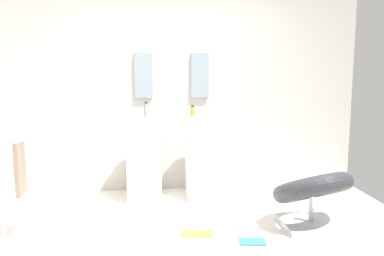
{
  "coord_description": "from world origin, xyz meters",
  "views": [
    {
      "loc": [
        -0.27,
        -3.52,
        1.54
      ],
      "look_at": [
        0.15,
        0.55,
        0.95
      ],
      "focal_mm": 37.64,
      "sensor_mm": 36.0,
      "label": 1
    }
  ],
  "objects_px": {
    "pedestal_sink_right": "(203,156)",
    "soap_bottle_grey": "(146,111)",
    "magazine_teal": "(252,242)",
    "soap_bottle_amber": "(193,112)",
    "towel_rack": "(17,171)",
    "magazine_ochre": "(197,233)",
    "soap_bottle_green": "(146,109)",
    "coffee_mug": "(240,226)",
    "lounge_chair": "(312,193)",
    "pedestal_sink_left": "(144,158)"
  },
  "relations": [
    {
      "from": "towel_rack",
      "to": "soap_bottle_green",
      "type": "relative_size",
      "value": 5.48
    },
    {
      "from": "soap_bottle_grey",
      "to": "magazine_teal",
      "type": "bearing_deg",
      "value": -53.38
    },
    {
      "from": "pedestal_sink_right",
      "to": "magazine_ochre",
      "type": "xyz_separation_m",
      "value": [
        -0.21,
        -1.16,
        -0.48
      ]
    },
    {
      "from": "towel_rack",
      "to": "coffee_mug",
      "type": "xyz_separation_m",
      "value": [
        2.06,
        -0.09,
        -0.58
      ]
    },
    {
      "from": "lounge_chair",
      "to": "soap_bottle_amber",
      "type": "bearing_deg",
      "value": 135.64
    },
    {
      "from": "towel_rack",
      "to": "coffee_mug",
      "type": "relative_size",
      "value": 11.48
    },
    {
      "from": "pedestal_sink_right",
      "to": "soap_bottle_amber",
      "type": "distance_m",
      "value": 0.57
    },
    {
      "from": "magazine_teal",
      "to": "soap_bottle_grey",
      "type": "height_order",
      "value": "soap_bottle_grey"
    },
    {
      "from": "soap_bottle_grey",
      "to": "lounge_chair",
      "type": "bearing_deg",
      "value": -30.55
    },
    {
      "from": "lounge_chair",
      "to": "soap_bottle_amber",
      "type": "xyz_separation_m",
      "value": [
        -1.07,
        1.04,
        0.71
      ]
    },
    {
      "from": "pedestal_sink_right",
      "to": "lounge_chair",
      "type": "distance_m",
      "value": 1.43
    },
    {
      "from": "soap_bottle_amber",
      "to": "soap_bottle_grey",
      "type": "height_order",
      "value": "soap_bottle_grey"
    },
    {
      "from": "coffee_mug",
      "to": "lounge_chair",
      "type": "bearing_deg",
      "value": 2.03
    },
    {
      "from": "pedestal_sink_right",
      "to": "towel_rack",
      "type": "relative_size",
      "value": 1.15
    },
    {
      "from": "coffee_mug",
      "to": "magazine_teal",
      "type": "bearing_deg",
      "value": -79.74
    },
    {
      "from": "towel_rack",
      "to": "magazine_ochre",
      "type": "distance_m",
      "value": 1.75
    },
    {
      "from": "magazine_teal",
      "to": "soap_bottle_amber",
      "type": "xyz_separation_m",
      "value": [
        -0.4,
        1.36,
        1.04
      ]
    },
    {
      "from": "pedestal_sink_right",
      "to": "soap_bottle_green",
      "type": "distance_m",
      "value": 0.9
    },
    {
      "from": "coffee_mug",
      "to": "soap_bottle_green",
      "type": "height_order",
      "value": "soap_bottle_green"
    },
    {
      "from": "lounge_chair",
      "to": "magazine_teal",
      "type": "bearing_deg",
      "value": -154.81
    },
    {
      "from": "pedestal_sink_left",
      "to": "soap_bottle_green",
      "type": "xyz_separation_m",
      "value": [
        0.03,
        0.11,
        0.57
      ]
    },
    {
      "from": "magazine_ochre",
      "to": "coffee_mug",
      "type": "relative_size",
      "value": 3.55
    },
    {
      "from": "coffee_mug",
      "to": "soap_bottle_grey",
      "type": "distance_m",
      "value": 1.67
    },
    {
      "from": "towel_rack",
      "to": "soap_bottle_green",
      "type": "bearing_deg",
      "value": 44.07
    },
    {
      "from": "lounge_chair",
      "to": "soap_bottle_amber",
      "type": "relative_size",
      "value": 7.28
    },
    {
      "from": "towel_rack",
      "to": "pedestal_sink_right",
      "type": "bearing_deg",
      "value": 28.89
    },
    {
      "from": "coffee_mug",
      "to": "soap_bottle_grey",
      "type": "relative_size",
      "value": 0.44
    },
    {
      "from": "soap_bottle_grey",
      "to": "pedestal_sink_left",
      "type": "bearing_deg",
      "value": 105.52
    },
    {
      "from": "lounge_chair",
      "to": "towel_rack",
      "type": "relative_size",
      "value": 1.06
    },
    {
      "from": "magazine_ochre",
      "to": "soap_bottle_green",
      "type": "xyz_separation_m",
      "value": [
        -0.47,
        1.27,
        1.05
      ]
    },
    {
      "from": "soap_bottle_amber",
      "to": "soap_bottle_grey",
      "type": "bearing_deg",
      "value": -170.21
    },
    {
      "from": "pedestal_sink_left",
      "to": "soap_bottle_amber",
      "type": "xyz_separation_m",
      "value": [
        0.58,
        -0.04,
        0.55
      ]
    },
    {
      "from": "lounge_chair",
      "to": "coffee_mug",
      "type": "height_order",
      "value": "lounge_chair"
    },
    {
      "from": "towel_rack",
      "to": "magazine_teal",
      "type": "height_order",
      "value": "towel_rack"
    },
    {
      "from": "magazine_teal",
      "to": "soap_bottle_grey",
      "type": "xyz_separation_m",
      "value": [
        -0.94,
        1.26,
        1.06
      ]
    },
    {
      "from": "soap_bottle_green",
      "to": "pedestal_sink_right",
      "type": "bearing_deg",
      "value": -9.14
    },
    {
      "from": "magazine_ochre",
      "to": "soap_bottle_green",
      "type": "relative_size",
      "value": 1.69
    },
    {
      "from": "lounge_chair",
      "to": "magazine_ochre",
      "type": "xyz_separation_m",
      "value": [
        -1.14,
        -0.08,
        -0.33
      ]
    },
    {
      "from": "pedestal_sink_left",
      "to": "coffee_mug",
      "type": "height_order",
      "value": "pedestal_sink_left"
    },
    {
      "from": "towel_rack",
      "to": "magazine_ochre",
      "type": "xyz_separation_m",
      "value": [
        1.64,
        -0.14,
        -0.61
      ]
    },
    {
      "from": "pedestal_sink_left",
      "to": "soap_bottle_amber",
      "type": "relative_size",
      "value": 7.87
    },
    {
      "from": "magazine_ochre",
      "to": "soap_bottle_green",
      "type": "distance_m",
      "value": 1.71
    },
    {
      "from": "lounge_chair",
      "to": "magazine_ochre",
      "type": "relative_size",
      "value": 3.44
    },
    {
      "from": "magazine_teal",
      "to": "soap_bottle_grey",
      "type": "distance_m",
      "value": 1.9
    },
    {
      "from": "magazine_teal",
      "to": "magazine_ochre",
      "type": "bearing_deg",
      "value": 161.44
    },
    {
      "from": "soap_bottle_amber",
      "to": "magazine_ochre",
      "type": "bearing_deg",
      "value": -93.95
    },
    {
      "from": "pedestal_sink_left",
      "to": "pedestal_sink_right",
      "type": "xyz_separation_m",
      "value": [
        0.71,
        0.0,
        0.0
      ]
    },
    {
      "from": "pedestal_sink_right",
      "to": "lounge_chair",
      "type": "height_order",
      "value": "pedestal_sink_right"
    },
    {
      "from": "pedestal_sink_right",
      "to": "soap_bottle_grey",
      "type": "height_order",
      "value": "soap_bottle_grey"
    },
    {
      "from": "magazine_teal",
      "to": "lounge_chair",
      "type": "bearing_deg",
      "value": 32.71
    }
  ]
}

